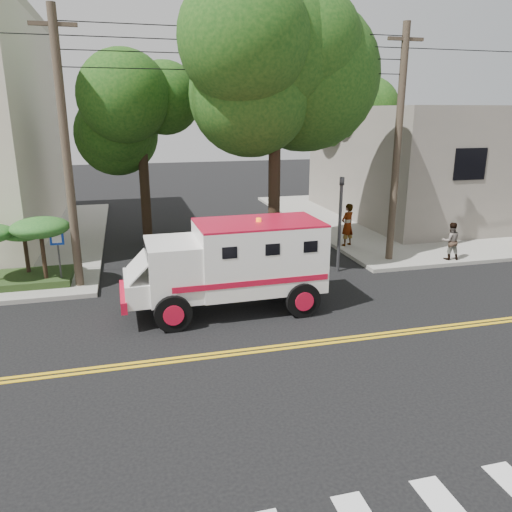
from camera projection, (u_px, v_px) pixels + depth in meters
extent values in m
plane|color=black|center=(289.00, 346.00, 12.99)|extent=(100.00, 100.00, 0.00)
cube|color=gray|center=(438.00, 216.00, 28.79)|extent=(17.00, 17.00, 0.15)
cube|color=slate|center=(461.00, 161.00, 28.77)|extent=(14.00, 12.00, 6.00)
cylinder|color=#382D23|center=(67.00, 157.00, 15.95)|extent=(0.28, 0.28, 9.00)
cylinder|color=#382D23|center=(397.00, 149.00, 19.03)|extent=(0.28, 0.28, 9.00)
cylinder|color=black|center=(274.00, 179.00, 18.42)|extent=(0.44, 0.44, 7.00)
sphere|color=#123C10|center=(275.00, 78.00, 17.44)|extent=(5.32, 5.32, 5.32)
sphere|color=#123C10|center=(314.00, 60.00, 16.86)|extent=(4.56, 4.56, 4.56)
cylinder|color=black|center=(145.00, 182.00, 22.63)|extent=(0.44, 0.44, 5.60)
sphere|color=#123C10|center=(141.00, 118.00, 21.85)|extent=(3.92, 3.92, 3.92)
sphere|color=#123C10|center=(160.00, 108.00, 21.42)|extent=(3.36, 3.36, 3.36)
cylinder|color=black|center=(342.00, 163.00, 29.09)|extent=(0.44, 0.44, 5.95)
sphere|color=#123C10|center=(345.00, 110.00, 28.26)|extent=(4.20, 4.20, 4.20)
sphere|color=#123C10|center=(365.00, 102.00, 27.80)|extent=(3.60, 3.60, 3.60)
cylinder|color=#3F3F42|center=(340.00, 225.00, 18.62)|extent=(0.12, 0.12, 3.60)
imported|color=#3F3F42|center=(341.00, 189.00, 18.24)|extent=(0.15, 0.18, 0.90)
cylinder|color=#3F3F42|center=(60.00, 261.00, 16.96)|extent=(0.06, 0.06, 2.00)
cube|color=#0C33A5|center=(57.00, 238.00, 16.69)|extent=(0.45, 0.03, 0.45)
cube|color=#1E3314|center=(24.00, 279.00, 17.41)|extent=(3.20, 2.00, 0.24)
cylinder|color=black|center=(26.00, 254.00, 17.58)|extent=(0.14, 0.14, 1.36)
ellipsoid|color=#18511D|center=(24.00, 232.00, 17.37)|extent=(1.55, 1.55, 0.54)
cylinder|color=black|center=(43.00, 255.00, 16.87)|extent=(0.14, 0.14, 1.68)
ellipsoid|color=#18511D|center=(40.00, 227.00, 16.61)|extent=(1.91, 1.91, 0.66)
cube|color=white|center=(259.00, 256.00, 15.16)|extent=(3.76, 2.27, 2.01)
cube|color=white|center=(174.00, 269.00, 14.54)|extent=(1.57, 2.13, 1.62)
cube|color=black|center=(147.00, 256.00, 14.23)|extent=(0.09, 1.62, 0.67)
cube|color=white|center=(140.00, 287.00, 14.41)|extent=(0.89, 1.93, 0.67)
cube|color=#B80E29|center=(123.00, 296.00, 14.36)|extent=(0.21, 2.06, 0.33)
cube|color=#B80E29|center=(259.00, 222.00, 14.87)|extent=(3.76, 2.27, 0.06)
cylinder|color=black|center=(173.00, 313.00, 13.77)|extent=(1.06, 0.33, 1.05)
cylinder|color=black|center=(165.00, 288.00, 15.75)|extent=(1.06, 0.33, 1.05)
cylinder|color=black|center=(303.00, 300.00, 14.76)|extent=(1.06, 0.33, 1.05)
cylinder|color=black|center=(280.00, 278.00, 16.74)|extent=(1.06, 0.33, 1.05)
imported|color=gray|center=(347.00, 225.00, 21.96)|extent=(0.81, 0.70, 1.88)
imported|color=gray|center=(451.00, 241.00, 19.94)|extent=(0.84, 0.72, 1.51)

